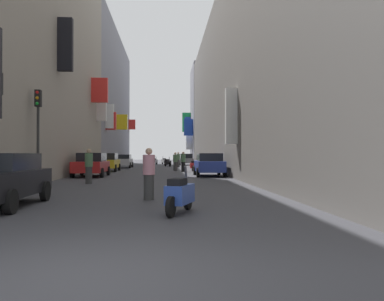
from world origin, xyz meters
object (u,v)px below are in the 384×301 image
object	(u,v)px
parked_car_grey	(186,159)
pedestrian_mid_street	(89,166)
scooter_red	(193,165)
parked_car_yellow	(107,162)
scooter_orange	(149,162)
pedestrian_far_away	(178,160)
pedestrian_near_left	(183,162)
parked_car_blue	(209,164)
pedestrian_near_right	(175,162)
scooter_silver	(155,161)
scooter_blue	(180,194)
parked_car_silver	(123,161)
parked_car_red	(92,164)
pedestrian_crossing	(149,174)
scooter_white	(164,161)
scooter_black	(168,162)
traffic_light_near_corner	(38,121)

from	to	relation	value
parked_car_grey	pedestrian_mid_street	bearing A→B (deg)	-101.00
scooter_red	parked_car_yellow	bearing A→B (deg)	-178.14
scooter_orange	pedestrian_far_away	size ratio (longest dim) A/B	1.18
parked_car_yellow	pedestrian_near_left	distance (m)	6.46
parked_car_grey	parked_car_blue	world-z (taller)	parked_car_grey
pedestrian_near_right	scooter_silver	bearing A→B (deg)	96.56
parked_car_blue	scooter_blue	bearing A→B (deg)	-98.69
scooter_silver	scooter_red	size ratio (longest dim) A/B	0.92
parked_car_silver	pedestrian_near_left	bearing A→B (deg)	-58.68
scooter_silver	pedestrian_mid_street	bearing A→B (deg)	-93.41
parked_car_silver	parked_car_red	size ratio (longest dim) A/B	1.04
scooter_orange	pedestrian_far_away	distance (m)	7.13
parked_car_grey	parked_car_red	size ratio (longest dim) A/B	1.06
parked_car_blue	scooter_orange	world-z (taller)	parked_car_blue
scooter_red	pedestrian_crossing	bearing A→B (deg)	-97.50
parked_car_silver	pedestrian_near_left	distance (m)	11.51
parked_car_grey	scooter_blue	distance (m)	42.33
pedestrian_far_away	parked_car_silver	bearing A→B (deg)	-165.18
pedestrian_near_right	scooter_white	bearing A→B (deg)	92.79
parked_car_grey	scooter_black	xyz separation A→B (m)	(-2.46, -5.92, -0.32)
scooter_red	traffic_light_near_corner	world-z (taller)	traffic_light_near_corner
parked_car_yellow	scooter_silver	size ratio (longest dim) A/B	2.17
parked_car_silver	parked_car_blue	distance (m)	17.79
parked_car_yellow	parked_car_silver	distance (m)	8.45
pedestrian_crossing	pedestrian_near_left	world-z (taller)	pedestrian_near_left
parked_car_yellow	pedestrian_far_away	bearing A→B (deg)	58.05
scooter_orange	parked_car_blue	bearing A→B (deg)	-78.33
pedestrian_near_left	pedestrian_far_away	xyz separation A→B (m)	(-0.07, 11.40, 0.02)
pedestrian_near_right	parked_car_silver	bearing A→B (deg)	122.89
scooter_blue	traffic_light_near_corner	bearing A→B (deg)	125.58
parked_car_red	pedestrian_mid_street	distance (m)	6.36
parked_car_red	parked_car_blue	world-z (taller)	parked_car_red
scooter_silver	pedestrian_near_left	size ratio (longest dim) A/B	1.11
traffic_light_near_corner	scooter_silver	bearing A→B (deg)	83.60
traffic_light_near_corner	parked_car_blue	bearing A→B (deg)	41.90
parked_car_red	scooter_silver	size ratio (longest dim) A/B	2.22
pedestrian_crossing	scooter_red	bearing A→B (deg)	82.50
scooter_black	pedestrian_mid_street	bearing A→B (deg)	-98.27
scooter_white	pedestrian_crossing	world-z (taller)	pedestrian_crossing
pedestrian_near_right	traffic_light_near_corner	world-z (taller)	traffic_light_near_corner
scooter_black	scooter_white	bearing A→B (deg)	92.73
parked_car_blue	scooter_silver	distance (m)	29.03
scooter_black	scooter_orange	bearing A→B (deg)	121.76
parked_car_yellow	scooter_white	distance (m)	23.71
parked_car_yellow	scooter_black	distance (m)	13.53
scooter_silver	parked_car_red	bearing A→B (deg)	-96.24
scooter_blue	scooter_white	distance (m)	47.09
parked_car_grey	pedestrian_near_left	distance (m)	19.88
parked_car_yellow	parked_car_silver	xyz separation A→B (m)	(0.33, 8.45, -0.04)
parked_car_yellow	parked_car_blue	size ratio (longest dim) A/B	0.94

